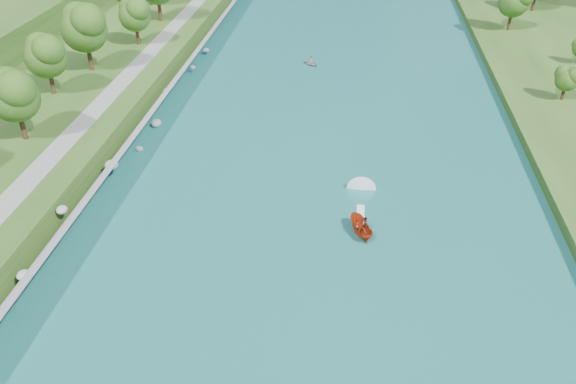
# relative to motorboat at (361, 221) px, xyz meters

# --- Properties ---
(ground) EXTENTS (260.00, 260.00, 0.00)m
(ground) POSITION_rel_motorboat_xyz_m (-5.49, -7.13, -0.84)
(ground) COLOR #2D5119
(ground) RESTS_ON ground
(river_water) EXTENTS (55.00, 240.00, 0.10)m
(river_water) POSITION_rel_motorboat_xyz_m (-5.49, 12.87, -0.79)
(river_water) COLOR #19605E
(river_water) RESTS_ON ground
(riprap_bank) EXTENTS (4.06, 236.00, 4.09)m
(riprap_bank) POSITION_rel_motorboat_xyz_m (-31.35, 11.28, 0.98)
(riprap_bank) COLOR slate
(riprap_bank) RESTS_ON ground
(riverside_path) EXTENTS (3.00, 200.00, 0.10)m
(riverside_path) POSITION_rel_motorboat_xyz_m (-37.99, 12.87, 2.71)
(riverside_path) COLOR gray
(riverside_path) RESTS_ON berm_west
(motorboat) EXTENTS (3.60, 19.15, 2.02)m
(motorboat) POSITION_rel_motorboat_xyz_m (0.00, 0.00, 0.00)
(motorboat) COLOR #AA2B0D
(motorboat) RESTS_ON river_water
(raft) EXTENTS (3.78, 3.67, 1.64)m
(raft) POSITION_rel_motorboat_xyz_m (-9.82, 48.50, -0.36)
(raft) COLOR gray
(raft) RESTS_ON river_water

